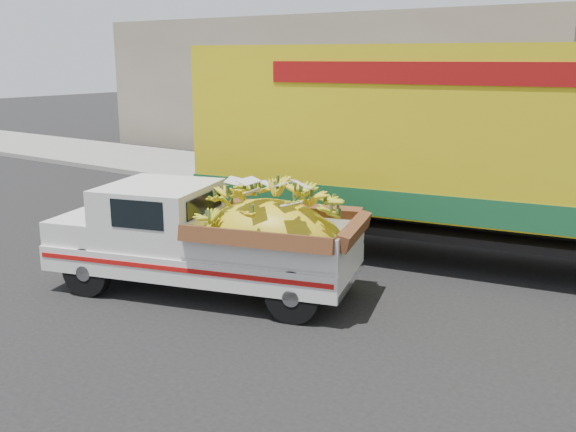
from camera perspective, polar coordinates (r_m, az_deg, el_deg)
The scene contains 6 objects.
ground at distance 9.57m, azimuth 2.02°, elevation -8.11°, with size 100.00×100.00×0.00m, color black.
curb at distance 14.78m, azimuth 14.93°, elevation -0.30°, with size 60.00×0.25×0.15m, color gray.
sidewalk at distance 16.73m, azimuth 17.44°, elevation 1.14°, with size 60.00×4.00×0.14m, color gray.
building_left at distance 25.07m, azimuth 4.27°, elevation 11.40°, with size 18.00×6.00×5.00m, color gray.
pickup_truck at distance 9.87m, azimuth -5.65°, elevation -1.98°, with size 5.04×3.02×1.67m.
semi_trailer at distance 11.51m, azimuth 21.03°, elevation 5.68°, with size 12.08×4.51×3.80m.
Camera 1 is at (4.80, -7.46, 3.59)m, focal length 40.00 mm.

